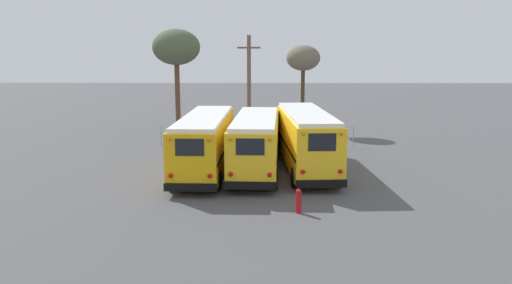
# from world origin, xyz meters

# --- Properties ---
(ground_plane) EXTENTS (160.00, 160.00, 0.00)m
(ground_plane) POSITION_xyz_m (0.00, 0.00, 0.00)
(ground_plane) COLOR #4C4C4F
(school_bus_0) EXTENTS (2.72, 10.59, 3.17)m
(school_bus_0) POSITION_xyz_m (-2.83, -0.66, 1.73)
(school_bus_0) COLOR #EAAA0F
(school_bus_0) RESTS_ON ground
(school_bus_1) EXTENTS (2.88, 9.93, 3.13)m
(school_bus_1) POSITION_xyz_m (-0.00, -0.72, 1.71)
(school_bus_1) COLOR yellow
(school_bus_1) RESTS_ON ground
(school_bus_2) EXTENTS (2.98, 10.50, 3.33)m
(school_bus_2) POSITION_xyz_m (2.83, -0.07, 1.81)
(school_bus_2) COLOR yellow
(school_bus_2) RESTS_ON ground
(utility_pole) EXTENTS (1.80, 0.31, 7.88)m
(utility_pole) POSITION_xyz_m (-0.65, 10.98, 4.07)
(utility_pole) COLOR brown
(utility_pole) RESTS_ON ground
(bare_tree_0) EXTENTS (3.90, 3.90, 8.47)m
(bare_tree_0) POSITION_xyz_m (-6.65, 13.50, 6.92)
(bare_tree_0) COLOR brown
(bare_tree_0) RESTS_ON ground
(bare_tree_1) EXTENTS (2.81, 2.81, 7.18)m
(bare_tree_1) POSITION_xyz_m (3.78, 14.00, 6.01)
(bare_tree_1) COLOR #473323
(bare_tree_1) RESTS_ON ground
(fence_line) EXTENTS (13.71, 0.06, 1.42)m
(fence_line) POSITION_xyz_m (0.00, 7.00, 0.99)
(fence_line) COLOR #939399
(fence_line) RESTS_ON ground
(fire_hydrant) EXTENTS (0.24, 0.24, 1.03)m
(fire_hydrant) POSITION_xyz_m (1.84, -7.91, 0.52)
(fire_hydrant) COLOR #B21414
(fire_hydrant) RESTS_ON ground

